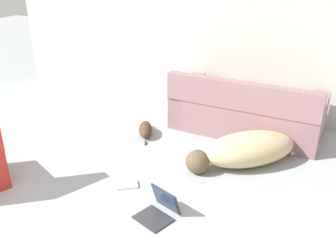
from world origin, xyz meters
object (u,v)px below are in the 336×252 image
Objects in this scene: book_cream at (127,185)px; cat at (145,129)px; couch at (245,113)px; dog at (246,150)px; laptop_open at (161,207)px.

cat is at bearing 109.04° from book_cream.
couch is at bearing 67.02° from book_cream.
dog is 1.39m from book_cream.
dog is 2.41× the size of cat.
book_cream is at bearing 1.01° from dog.
book_cream is at bearing 171.74° from laptop_open.
laptop_open reaches higher than cat.
cat is 1.71m from laptop_open.
dog is at bearing 107.42° from couch.
couch is at bearing -118.21° from dog.
dog is 4.86× the size of book_cream.
couch is 4.68× the size of laptop_open.
couch reaches higher than dog.
couch is at bearing -88.34° from cat.
couch is 7.50× the size of book_cream.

